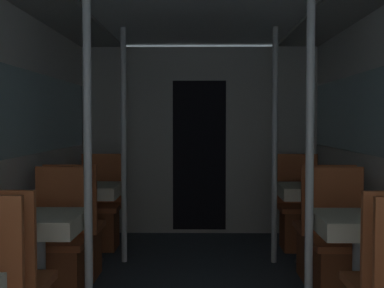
{
  "coord_description": "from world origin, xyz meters",
  "views": [
    {
      "loc": [
        0.01,
        -0.85,
        1.36
      ],
      "look_at": [
        -0.05,
        3.05,
        1.19
      ],
      "focal_mm": 50.0,
      "sensor_mm": 36.0,
      "label": 1
    }
  ],
  "objects": [
    {
      "name": "dining_table_right_1",
      "position": [
        1.07,
        2.61,
        0.62
      ],
      "size": [
        0.6,
        0.6,
        0.75
      ],
      "color": "#4C4C51",
      "rests_on": "ground_plane"
    },
    {
      "name": "bulkhead_far",
      "position": [
        0.0,
        5.62,
        1.12
      ],
      "size": [
        2.83,
        0.09,
        2.25
      ],
      "color": "#A8A8A3",
      "rests_on": "ground_plane"
    },
    {
      "name": "chair_right_far_2",
      "position": [
        1.07,
        4.8,
        0.3
      ],
      "size": [
        0.44,
        0.44,
        1.0
      ],
      "rotation": [
        0.0,
        0.0,
        3.14
      ],
      "color": "brown",
      "rests_on": "ground_plane"
    },
    {
      "name": "support_pole_right_1",
      "position": [
        0.72,
        2.61,
        1.13
      ],
      "size": [
        0.05,
        0.05,
        2.25
      ],
      "color": "silver",
      "rests_on": "ground_plane"
    },
    {
      "name": "support_pole_left_2",
      "position": [
        -0.72,
        4.25,
        1.13
      ],
      "size": [
        0.05,
        0.05,
        2.25
      ],
      "color": "silver",
      "rests_on": "ground_plane"
    },
    {
      "name": "chair_left_far_1",
      "position": [
        -1.07,
        3.16,
        0.3
      ],
      "size": [
        0.44,
        0.44,
        1.0
      ],
      "rotation": [
        0.0,
        0.0,
        3.14
      ],
      "color": "brown",
      "rests_on": "ground_plane"
    },
    {
      "name": "dining_table_left_1",
      "position": [
        -1.07,
        2.61,
        0.62
      ],
      "size": [
        0.6,
        0.6,
        0.75
      ],
      "color": "#4C4C51",
      "rests_on": "ground_plane"
    },
    {
      "name": "chair_right_near_2",
      "position": [
        1.07,
        3.7,
        0.3
      ],
      "size": [
        0.44,
        0.44,
        1.0
      ],
      "color": "brown",
      "rests_on": "ground_plane"
    },
    {
      "name": "dining_table_left_2",
      "position": [
        -1.07,
        4.25,
        0.62
      ],
      "size": [
        0.6,
        0.6,
        0.75
      ],
      "color": "#4C4C51",
      "rests_on": "ground_plane"
    },
    {
      "name": "chair_left_far_2",
      "position": [
        -1.07,
        4.8,
        0.3
      ],
      "size": [
        0.44,
        0.44,
        1.0
      ],
      "rotation": [
        0.0,
        0.0,
        3.14
      ],
      "color": "brown",
      "rests_on": "ground_plane"
    },
    {
      "name": "chair_right_far_1",
      "position": [
        1.07,
        3.16,
        0.3
      ],
      "size": [
        0.44,
        0.44,
        1.0
      ],
      "rotation": [
        0.0,
        0.0,
        3.14
      ],
      "color": "brown",
      "rests_on": "ground_plane"
    },
    {
      "name": "chair_left_near_2",
      "position": [
        -1.07,
        3.7,
        0.3
      ],
      "size": [
        0.44,
        0.44,
        1.0
      ],
      "color": "brown",
      "rests_on": "ground_plane"
    },
    {
      "name": "dining_table_right_2",
      "position": [
        1.07,
        4.25,
        0.62
      ],
      "size": [
        0.6,
        0.6,
        0.75
      ],
      "color": "#4C4C51",
      "rests_on": "ground_plane"
    },
    {
      "name": "support_pole_left_1",
      "position": [
        -0.72,
        2.61,
        1.13
      ],
      "size": [
        0.05,
        0.05,
        2.25
      ],
      "color": "silver",
      "rests_on": "ground_plane"
    },
    {
      "name": "support_pole_right_2",
      "position": [
        0.72,
        4.25,
        1.13
      ],
      "size": [
        0.05,
        0.05,
        2.25
      ],
      "color": "silver",
      "rests_on": "ground_plane"
    }
  ]
}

